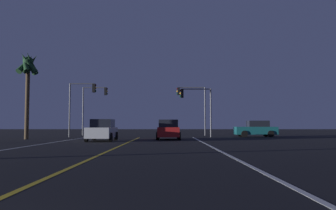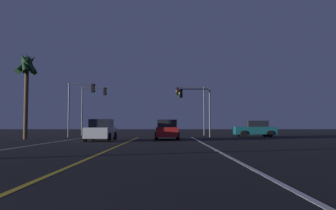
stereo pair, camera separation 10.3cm
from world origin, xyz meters
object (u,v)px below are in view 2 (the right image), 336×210
(car_oncoming, at_px, (102,130))
(car_ahead_far, at_px, (168,130))
(traffic_light_near_left, at_px, (82,97))
(traffic_light_near_right, at_px, (195,101))
(palm_tree_left_far, at_px, (28,70))
(traffic_light_far_right, at_px, (191,99))
(traffic_light_far_left, at_px, (94,100))
(car_crossing_side, at_px, (256,129))

(car_oncoming, xyz_separation_m, car_ahead_far, (5.19, 2.65, 0.00))
(traffic_light_near_left, bearing_deg, traffic_light_near_right, 0.00)
(car_ahead_far, relative_size, palm_tree_left_far, 0.55)
(car_ahead_far, xyz_separation_m, traffic_light_far_right, (2.79, 11.11, 3.47))
(traffic_light_far_right, bearing_deg, traffic_light_far_left, -0.00)
(car_crossing_side, height_order, traffic_light_near_right, traffic_light_near_right)
(car_ahead_far, height_order, palm_tree_left_far, palm_tree_left_far)
(car_crossing_side, relative_size, traffic_light_far_left, 0.75)
(car_ahead_far, distance_m, traffic_light_far_left, 14.58)
(car_ahead_far, relative_size, traffic_light_near_right, 0.86)
(car_crossing_side, height_order, traffic_light_far_right, traffic_light_far_right)
(car_ahead_far, bearing_deg, traffic_light_near_left, 57.70)
(traffic_light_near_left, bearing_deg, palm_tree_left_far, -124.99)
(palm_tree_left_far, bearing_deg, traffic_light_far_left, 70.99)
(car_oncoming, relative_size, traffic_light_near_left, 0.77)
(traffic_light_near_right, xyz_separation_m, traffic_light_far_left, (-11.58, 5.50, 0.50))
(car_oncoming, bearing_deg, car_ahead_far, 117.01)
(traffic_light_far_right, xyz_separation_m, palm_tree_left_far, (-15.24, -10.59, 1.85))
(car_crossing_side, bearing_deg, car_ahead_far, 35.05)
(car_crossing_side, xyz_separation_m, palm_tree_left_far, (-21.67, -5.95, 5.31))
(car_crossing_side, xyz_separation_m, traffic_light_far_left, (-18.02, 4.65, 3.43))
(car_ahead_far, distance_m, car_crossing_side, 11.26)
(car_oncoming, xyz_separation_m, traffic_light_near_right, (7.98, 8.26, 2.93))
(traffic_light_near_right, xyz_separation_m, palm_tree_left_far, (-15.23, -5.09, 2.39))
(traffic_light_far_left, bearing_deg, car_crossing_side, -14.46)
(traffic_light_near_right, relative_size, palm_tree_left_far, 0.65)
(car_oncoming, bearing_deg, palm_tree_left_far, -113.57)
(car_ahead_far, relative_size, traffic_light_near_left, 0.77)
(car_oncoming, distance_m, car_crossing_side, 17.05)
(car_ahead_far, relative_size, car_crossing_side, 1.00)
(traffic_light_far_left, distance_m, palm_tree_left_far, 11.36)
(car_oncoming, xyz_separation_m, car_crossing_side, (14.41, 9.11, 0.00))
(car_oncoming, bearing_deg, traffic_light_near_right, 136.00)
(traffic_light_far_right, bearing_deg, traffic_light_near_right, 89.94)
(traffic_light_far_left, relative_size, palm_tree_left_far, 0.74)
(traffic_light_near_left, bearing_deg, car_ahead_far, -32.30)
(car_crossing_side, bearing_deg, traffic_light_near_left, 2.70)
(traffic_light_near_right, bearing_deg, palm_tree_left_far, 18.49)
(car_oncoming, distance_m, traffic_light_near_right, 11.85)
(traffic_light_near_left, height_order, traffic_light_far_left, traffic_light_far_left)
(traffic_light_near_left, distance_m, traffic_light_far_right, 12.91)
(palm_tree_left_far, bearing_deg, car_crossing_side, 15.35)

